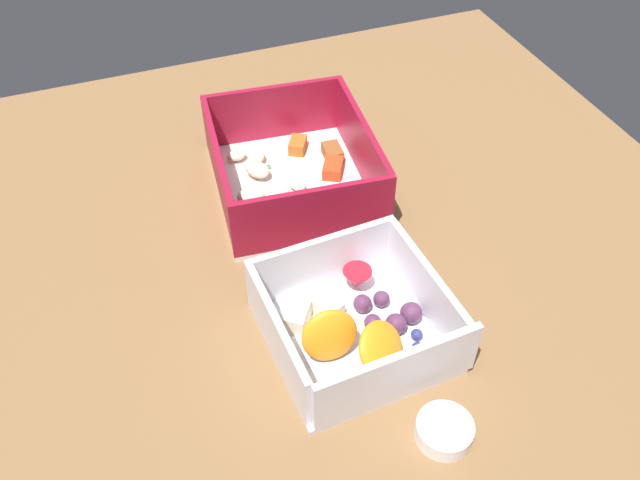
# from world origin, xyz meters

# --- Properties ---
(table_surface) EXTENTS (0.80, 0.80, 0.02)m
(table_surface) POSITION_xyz_m (0.00, 0.00, 0.01)
(table_surface) COLOR brown
(table_surface) RESTS_ON ground
(pasta_container) EXTENTS (0.19, 0.17, 0.07)m
(pasta_container) POSITION_xyz_m (-0.11, 0.01, 0.04)
(pasta_container) COLOR white
(pasta_container) RESTS_ON table_surface
(fruit_bowl) EXTENTS (0.14, 0.14, 0.06)m
(fruit_bowl) POSITION_xyz_m (0.09, -0.01, 0.04)
(fruit_bowl) COLOR white
(fruit_bowl) RESTS_ON table_surface
(paper_cup_liner) EXTENTS (0.04, 0.04, 0.02)m
(paper_cup_liner) POSITION_xyz_m (0.20, 0.02, 0.03)
(paper_cup_liner) COLOR white
(paper_cup_liner) RESTS_ON table_surface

